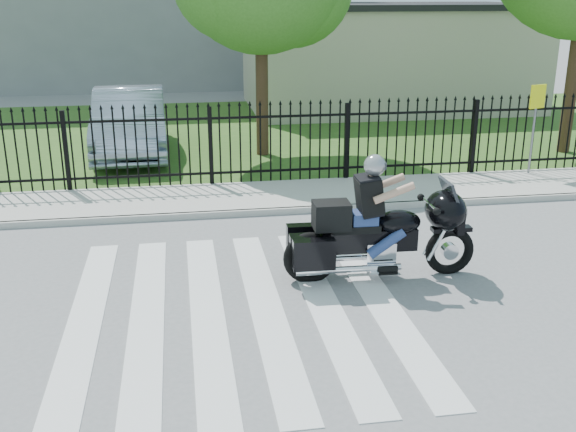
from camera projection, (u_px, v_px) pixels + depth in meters
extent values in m
plane|color=slate|center=(237.00, 310.00, 9.15)|extent=(120.00, 120.00, 0.00)
cube|color=#ADAAA3|center=(215.00, 199.00, 13.81)|extent=(40.00, 2.00, 0.12)
cube|color=#ADAAA3|center=(218.00, 214.00, 12.87)|extent=(40.00, 0.12, 0.12)
cube|color=#2A531C|center=(201.00, 134.00, 20.37)|extent=(40.00, 12.00, 0.02)
cube|color=black|center=(212.00, 173.00, 14.65)|extent=(26.00, 0.04, 0.05)
cube|color=black|center=(210.00, 118.00, 14.27)|extent=(26.00, 0.04, 0.05)
cylinder|color=#382316|center=(262.00, 75.00, 17.14)|extent=(0.32, 0.32, 4.16)
cylinder|color=#382316|center=(575.00, 61.00, 17.33)|extent=(0.32, 0.32, 4.80)
cube|color=#B8AC99|center=(387.00, 59.00, 24.64)|extent=(10.00, 6.00, 3.50)
cube|color=black|center=(389.00, 6.00, 24.05)|extent=(10.20, 6.20, 0.20)
torus|color=black|center=(449.00, 251.00, 10.23)|extent=(0.77, 0.17, 0.76)
torus|color=black|center=(310.00, 258.00, 9.96)|extent=(0.81, 0.19, 0.81)
cube|color=black|center=(369.00, 240.00, 9.99)|extent=(1.44, 0.31, 0.33)
ellipsoid|color=black|center=(398.00, 222.00, 9.97)|extent=(0.70, 0.46, 0.36)
cube|color=black|center=(355.00, 227.00, 9.90)|extent=(0.73, 0.37, 0.11)
cube|color=silver|center=(379.00, 251.00, 10.08)|extent=(0.45, 0.34, 0.33)
ellipsoid|color=black|center=(446.00, 210.00, 10.01)|extent=(0.62, 0.81, 0.60)
cube|color=black|center=(331.00, 215.00, 9.79)|extent=(0.54, 0.43, 0.40)
cube|color=navy|center=(364.00, 218.00, 9.87)|extent=(0.38, 0.34, 0.20)
sphere|color=#95979C|center=(375.00, 165.00, 9.64)|extent=(0.32, 0.32, 0.32)
imported|color=#98A5BF|center=(130.00, 122.00, 17.56)|extent=(1.98, 5.20, 1.69)
cylinder|color=slate|center=(533.00, 132.00, 15.25)|extent=(0.05, 0.05, 1.94)
cube|color=#F1F00C|center=(538.00, 97.00, 14.98)|extent=(0.43, 0.18, 0.53)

